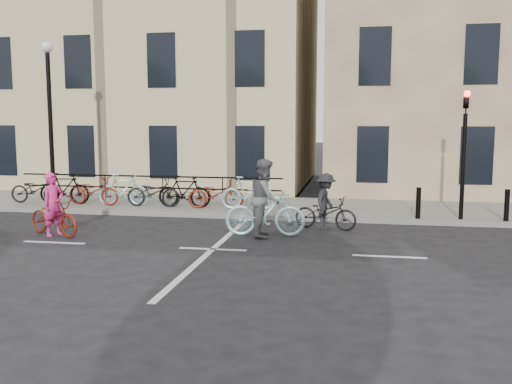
% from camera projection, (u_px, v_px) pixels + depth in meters
% --- Properties ---
extents(ground, '(120.00, 120.00, 0.00)m').
position_uv_depth(ground, '(213.00, 249.00, 13.22)').
color(ground, black).
rests_on(ground, ground).
extents(sidewalk, '(46.00, 4.00, 0.15)m').
position_uv_depth(sidewalk, '(145.00, 204.00, 19.77)').
color(sidewalk, slate).
rests_on(sidewalk, ground).
extents(building_east, '(14.00, 10.00, 12.00)m').
position_uv_depth(building_east, '(502.00, 42.00, 23.51)').
color(building_east, '#9A7C5C').
rests_on(building_east, sidewalk).
extents(building_west, '(20.00, 10.00, 10.00)m').
position_uv_depth(building_west, '(96.00, 73.00, 26.84)').
color(building_west, '#C8BA87').
rests_on(building_west, sidewalk).
extents(traffic_light, '(0.18, 0.30, 3.90)m').
position_uv_depth(traffic_light, '(464.00, 139.00, 16.03)').
color(traffic_light, black).
rests_on(traffic_light, sidewalk).
extents(lamp_post, '(0.36, 0.36, 5.28)m').
position_uv_depth(lamp_post, '(50.00, 104.00, 18.22)').
color(lamp_post, black).
rests_on(lamp_post, sidewalk).
extents(bollard_east, '(0.14, 0.14, 0.90)m').
position_uv_depth(bollard_east, '(418.00, 203.00, 16.40)').
color(bollard_east, black).
rests_on(bollard_east, sidewalk).
extents(bollard_west, '(0.14, 0.14, 0.90)m').
position_uv_depth(bollard_west, '(507.00, 205.00, 15.97)').
color(bollard_west, black).
rests_on(bollard_west, sidewalk).
extents(parked_bikes, '(9.35, 1.23, 1.05)m').
position_uv_depth(parked_bikes, '(137.00, 191.00, 18.74)').
color(parked_bikes, black).
rests_on(parked_bikes, sidewalk).
extents(cyclist_pink, '(1.94, 1.33, 1.63)m').
position_uv_depth(cyclist_pink, '(54.00, 214.00, 14.73)').
color(cyclist_pink, maroon).
rests_on(cyclist_pink, ground).
extents(cyclist_grey, '(2.11, 1.03, 2.00)m').
position_uv_depth(cyclist_grey, '(265.00, 205.00, 14.60)').
color(cyclist_grey, '#9CC8CC').
rests_on(cyclist_grey, ground).
extents(cyclist_dark, '(1.82, 1.09, 1.54)m').
position_uv_depth(cyclist_dark, '(326.00, 207.00, 15.56)').
color(cyclist_dark, black).
rests_on(cyclist_dark, ground).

